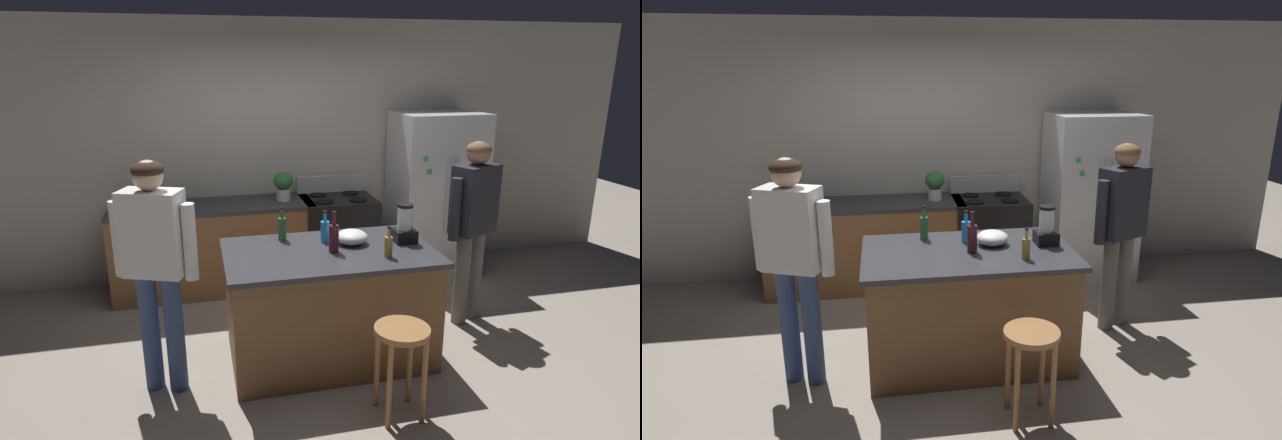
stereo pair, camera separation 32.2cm
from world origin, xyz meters
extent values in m
plane|color=#9E9384|center=(0.00, 0.00, 0.00)|extent=(14.00, 14.00, 0.00)
cube|color=beige|center=(0.00, 1.95, 1.35)|extent=(8.00, 0.10, 2.70)
cube|color=brown|center=(0.00, 0.00, 0.43)|extent=(1.53, 0.90, 0.86)
cube|color=#333338|center=(0.00, 0.00, 0.88)|extent=(1.59, 0.96, 0.04)
cube|color=brown|center=(-0.80, 1.55, 0.43)|extent=(2.00, 0.64, 0.86)
cube|color=#333338|center=(-0.80, 1.55, 0.88)|extent=(2.00, 0.64, 0.04)
cube|color=silver|center=(1.58, 1.50, 0.88)|extent=(0.90, 0.70, 1.76)
cylinder|color=#B7BABF|center=(1.54, 1.13, 0.97)|extent=(0.02, 0.02, 0.79)
cylinder|color=#B7BABF|center=(1.62, 1.13, 0.97)|extent=(0.02, 0.02, 0.79)
cube|color=#3FB259|center=(1.28, 1.15, 1.35)|extent=(0.05, 0.01, 0.05)
cube|color=orange|center=(1.68, 1.15, 0.80)|extent=(0.05, 0.01, 0.05)
cube|color=#3FB259|center=(1.33, 1.15, 1.22)|extent=(0.05, 0.01, 0.05)
cube|color=orange|center=(1.82, 1.15, 1.03)|extent=(0.05, 0.01, 0.05)
cube|color=#268CD8|center=(1.83, 1.15, 1.20)|extent=(0.05, 0.01, 0.05)
cube|color=black|center=(0.48, 1.52, 0.45)|extent=(0.76, 0.64, 0.90)
cube|color=black|center=(0.48, 1.20, 0.41)|extent=(0.60, 0.01, 0.24)
cube|color=#B7BABF|center=(0.48, 1.81, 0.99)|extent=(0.76, 0.06, 0.18)
cylinder|color=black|center=(0.30, 1.37, 0.91)|extent=(0.18, 0.18, 0.01)
cylinder|color=black|center=(0.66, 1.37, 0.91)|extent=(0.18, 0.18, 0.01)
cylinder|color=black|center=(0.30, 1.67, 0.91)|extent=(0.18, 0.18, 0.01)
cylinder|color=black|center=(0.66, 1.67, 0.91)|extent=(0.18, 0.18, 0.01)
cylinder|color=#384C7A|center=(-1.33, -0.11, 0.44)|extent=(0.17, 0.17, 0.88)
cylinder|color=#384C7A|center=(-1.16, -0.17, 0.44)|extent=(0.17, 0.17, 0.88)
cube|color=white|center=(-1.24, -0.14, 1.18)|extent=(0.45, 0.35, 0.58)
cylinder|color=white|center=(-1.48, -0.05, 1.13)|extent=(0.12, 0.12, 0.52)
cylinder|color=white|center=(-1.01, -0.23, 1.13)|extent=(0.12, 0.12, 0.52)
sphere|color=#D8AD8C|center=(-1.24, -0.14, 1.57)|extent=(0.26, 0.26, 0.20)
ellipsoid|color=#332319|center=(-1.24, -0.14, 1.60)|extent=(0.27, 0.27, 0.12)
cylinder|color=#66605B|center=(1.45, 0.35, 0.42)|extent=(0.17, 0.17, 0.84)
cylinder|color=#66605B|center=(1.28, 0.28, 0.42)|extent=(0.17, 0.17, 0.84)
cube|color=#26262D|center=(1.37, 0.31, 1.14)|extent=(0.45, 0.36, 0.59)
cylinder|color=#26262D|center=(1.60, 0.41, 1.09)|extent=(0.12, 0.12, 0.54)
cylinder|color=#26262D|center=(1.14, 0.21, 1.09)|extent=(0.12, 0.12, 0.54)
sphere|color=#8C664C|center=(1.37, 0.31, 1.54)|extent=(0.26, 0.26, 0.20)
ellipsoid|color=brown|center=(1.37, 0.31, 1.57)|extent=(0.28, 0.28, 0.12)
cylinder|color=#9E6B3D|center=(0.27, -0.82, 0.62)|extent=(0.36, 0.36, 0.04)
cylinder|color=#9E6B3D|center=(0.16, -0.93, 0.30)|extent=(0.04, 0.04, 0.60)
cylinder|color=#9E6B3D|center=(0.39, -0.93, 0.30)|extent=(0.04, 0.04, 0.60)
cylinder|color=#9E6B3D|center=(0.16, -0.70, 0.30)|extent=(0.04, 0.04, 0.60)
cylinder|color=#9E6B3D|center=(0.39, -0.70, 0.30)|extent=(0.04, 0.04, 0.60)
cylinder|color=silver|center=(-0.09, 1.55, 0.96)|extent=(0.14, 0.14, 0.12)
ellipsoid|color=#337A38|center=(-0.09, 1.55, 1.11)|extent=(0.20, 0.20, 0.18)
cube|color=black|center=(0.63, 0.06, 0.95)|extent=(0.17, 0.17, 0.10)
cylinder|color=silver|center=(0.63, 0.06, 1.09)|extent=(0.12, 0.12, 0.18)
cylinder|color=black|center=(0.63, 0.06, 1.20)|extent=(0.12, 0.12, 0.02)
cylinder|color=#268CD8|center=(0.01, 0.19, 0.99)|extent=(0.07, 0.07, 0.17)
cylinder|color=#268CD8|center=(0.01, 0.19, 1.11)|extent=(0.03, 0.03, 0.07)
cylinder|color=black|center=(0.01, 0.19, 1.15)|extent=(0.03, 0.03, 0.02)
cylinder|color=#2D6638|center=(-0.31, 0.31, 0.99)|extent=(0.07, 0.07, 0.18)
cylinder|color=#2D6638|center=(-0.31, 0.31, 1.12)|extent=(0.03, 0.03, 0.08)
cylinder|color=black|center=(-0.31, 0.31, 1.17)|extent=(0.03, 0.03, 0.02)
cylinder|color=olive|center=(0.38, -0.24, 0.98)|extent=(0.06, 0.06, 0.15)
cylinder|color=olive|center=(0.38, -0.24, 1.09)|extent=(0.02, 0.02, 0.07)
cylinder|color=black|center=(0.38, -0.24, 1.13)|extent=(0.03, 0.03, 0.02)
cylinder|color=#471923|center=(0.02, -0.05, 1.01)|extent=(0.08, 0.08, 0.21)
cylinder|color=#471923|center=(0.02, -0.05, 1.16)|extent=(0.03, 0.03, 0.09)
cylinder|color=black|center=(0.02, -0.05, 1.21)|extent=(0.03, 0.03, 0.02)
ellipsoid|color=white|center=(0.21, 0.10, 0.96)|extent=(0.25, 0.25, 0.11)
camera|label=1|loc=(-0.93, -3.60, 2.26)|focal=29.37mm
camera|label=2|loc=(-0.61, -3.66, 2.26)|focal=29.37mm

